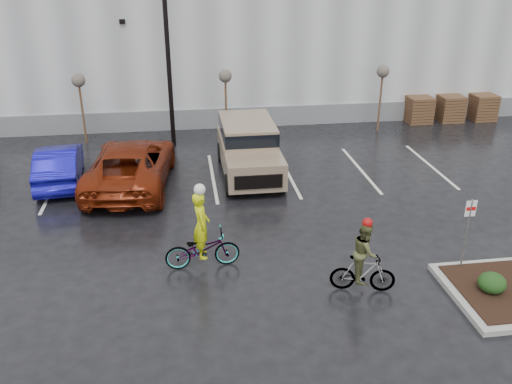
{
  "coord_description": "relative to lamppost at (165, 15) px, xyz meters",
  "views": [
    {
      "loc": [
        -3.57,
        -11.65,
        8.12
      ],
      "look_at": [
        -1.43,
        3.49,
        1.3
      ],
      "focal_mm": 38.0,
      "sensor_mm": 36.0,
      "label": 1
    }
  ],
  "objects": [
    {
      "name": "ground",
      "position": [
        4.0,
        -12.0,
        -5.69
      ],
      "size": [
        120.0,
        120.0,
        0.0
      ],
      "primitive_type": "plane",
      "color": "black",
      "rests_on": "ground"
    },
    {
      "name": "warehouse",
      "position": [
        4.0,
        9.99,
        -2.04
      ],
      "size": [
        60.5,
        15.5,
        7.2
      ],
      "color": "#A8AAAD",
      "rests_on": "ground"
    },
    {
      "name": "wooded_ridge",
      "position": [
        4.0,
        33.0,
        -2.69
      ],
      "size": [
        80.0,
        25.0,
        6.0
      ],
      "primitive_type": "cube",
      "color": "#243717",
      "rests_on": "ground"
    },
    {
      "name": "lamppost",
      "position": [
        0.0,
        0.0,
        0.0
      ],
      "size": [
        0.5,
        1.0,
        9.22
      ],
      "color": "black",
      "rests_on": "ground"
    },
    {
      "name": "sapling_west",
      "position": [
        -4.0,
        1.0,
        -2.96
      ],
      "size": [
        0.6,
        0.6,
        3.2
      ],
      "color": "#4C3A1E",
      "rests_on": "ground"
    },
    {
      "name": "sapling_mid",
      "position": [
        2.5,
        1.0,
        -2.96
      ],
      "size": [
        0.6,
        0.6,
        3.2
      ],
      "color": "#4C3A1E",
      "rests_on": "ground"
    },
    {
      "name": "sapling_east",
      "position": [
        10.0,
        1.0,
        -2.96
      ],
      "size": [
        0.6,
        0.6,
        3.2
      ],
      "color": "#4C3A1E",
      "rests_on": "ground"
    },
    {
      "name": "pallet_stack_a",
      "position": [
        12.5,
        2.0,
        -5.01
      ],
      "size": [
        1.2,
        1.2,
        1.35
      ],
      "primitive_type": "cube",
      "color": "#4C3A1E",
      "rests_on": "ground"
    },
    {
      "name": "pallet_stack_b",
      "position": [
        14.2,
        2.0,
        -5.01
      ],
      "size": [
        1.2,
        1.2,
        1.35
      ],
      "primitive_type": "cube",
      "color": "#4C3A1E",
      "rests_on": "ground"
    },
    {
      "name": "pallet_stack_c",
      "position": [
        16.0,
        2.0,
        -5.01
      ],
      "size": [
        1.2,
        1.2,
        1.35
      ],
      "primitive_type": "cube",
      "color": "#4C3A1E",
      "rests_on": "ground"
    },
    {
      "name": "shrub_a",
      "position": [
        8.0,
        -13.0,
        -5.27
      ],
      "size": [
        0.7,
        0.7,
        0.52
      ],
      "primitive_type": "ellipsoid",
      "color": "#133312",
      "rests_on": "curb_island"
    },
    {
      "name": "fire_lane_sign",
      "position": [
        7.8,
        -11.8,
        -4.28
      ],
      "size": [
        0.3,
        0.05,
        2.2
      ],
      "color": "gray",
      "rests_on": "ground"
    },
    {
      "name": "car_blue",
      "position": [
        -4.28,
        -3.65,
        -4.97
      ],
      "size": [
        1.96,
        4.49,
        1.43
      ],
      "primitive_type": "imported",
      "rotation": [
        0.0,
        0.0,
        3.24
      ],
      "color": "#100D94",
      "rests_on": "ground"
    },
    {
      "name": "car_red",
      "position": [
        -1.55,
        -4.35,
        -4.84
      ],
      "size": [
        3.4,
        6.35,
        1.69
      ],
      "primitive_type": "imported",
      "rotation": [
        0.0,
        0.0,
        3.04
      ],
      "color": "maroon",
      "rests_on": "ground"
    },
    {
      "name": "suv_tan",
      "position": [
        2.95,
        -3.93,
        -4.66
      ],
      "size": [
        2.2,
        5.1,
        2.06
      ],
      "primitive_type": null,
      "color": "gray",
      "rests_on": "ground"
    },
    {
      "name": "cyclist_hivis",
      "position": [
        0.79,
        -10.5,
        -4.91
      ],
      "size": [
        2.11,
        0.84,
        2.52
      ],
      "rotation": [
        0.0,
        0.0,
        1.63
      ],
      "color": "#3F3F44",
      "rests_on": "ground"
    },
    {
      "name": "cyclist_olive",
      "position": [
        4.83,
        -12.26,
        -4.9
      ],
      "size": [
        1.69,
        0.85,
        2.11
      ],
      "rotation": [
        0.0,
        0.0,
        1.34
      ],
      "color": "#3F3F44",
      "rests_on": "ground"
    }
  ]
}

